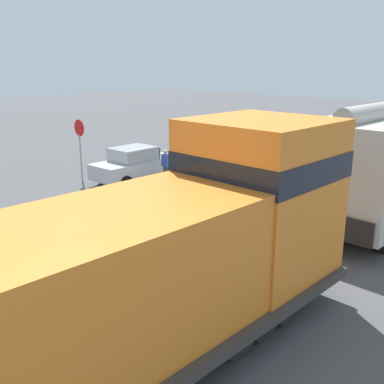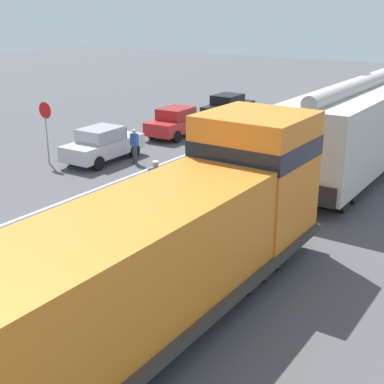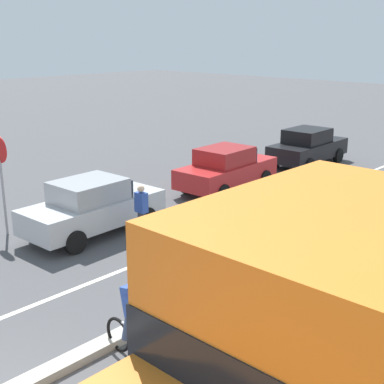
# 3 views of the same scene
# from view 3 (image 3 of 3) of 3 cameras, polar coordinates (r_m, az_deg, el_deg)

# --- Properties ---
(median_curb) EXTENTS (0.36, 36.00, 0.16)m
(median_curb) POSITION_cam_3_polar(r_m,az_deg,el_deg) (12.28, 2.90, -10.01)
(median_curb) COLOR #B2AD9E
(median_curb) RESTS_ON ground
(lane_stripe) EXTENTS (0.14, 36.00, 0.01)m
(lane_stripe) POSITION_cam_3_polar(r_m,az_deg,el_deg) (13.83, -4.76, -7.24)
(lane_stripe) COLOR silver
(lane_stripe) RESTS_ON ground
(parked_car_silver) EXTENTS (1.96, 4.26, 1.62)m
(parked_car_silver) POSITION_cam_3_polar(r_m,az_deg,el_deg) (15.58, -10.53, -1.53)
(parked_car_silver) COLOR #B7BABF
(parked_car_silver) RESTS_ON ground
(parked_car_red) EXTENTS (1.98, 4.27, 1.62)m
(parked_car_red) POSITION_cam_3_polar(r_m,az_deg,el_deg) (19.70, 3.69, 2.49)
(parked_car_red) COLOR red
(parked_car_red) RESTS_ON ground
(parked_car_black) EXTENTS (1.91, 4.24, 1.62)m
(parked_car_black) POSITION_cam_3_polar(r_m,az_deg,el_deg) (24.17, 12.25, 4.75)
(parked_car_black) COLOR black
(parked_car_black) RESTS_ON ground
(cyclist) EXTENTS (1.71, 0.48, 1.71)m
(cyclist) POSITION_cam_3_polar(r_m,az_deg,el_deg) (9.50, -6.06, -13.48)
(cyclist) COLOR black
(cyclist) RESTS_ON ground
(stop_sign) EXTENTS (0.76, 0.08, 2.88)m
(stop_sign) POSITION_cam_3_polar(r_m,az_deg,el_deg) (15.84, -19.70, 2.60)
(stop_sign) COLOR gray
(stop_sign) RESTS_ON ground
(pedestrian_by_cars) EXTENTS (0.34, 0.22, 1.62)m
(pedestrian_by_cars) POSITION_cam_3_polar(r_m,az_deg,el_deg) (14.80, -5.41, -2.15)
(pedestrian_by_cars) COLOR #33333D
(pedestrian_by_cars) RESTS_ON ground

